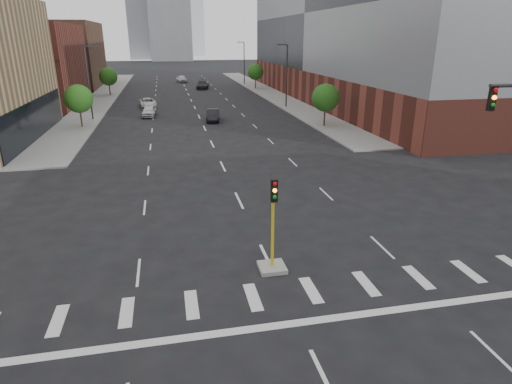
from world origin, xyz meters
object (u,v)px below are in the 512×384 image
object	(u,v)px
car_deep_right	(203,85)
car_distant	(182,79)
median_traffic_signal	(272,251)
car_mid_right	(213,115)
car_near_left	(149,111)
car_far_left	(148,103)

from	to	relation	value
car_deep_right	car_distant	size ratio (longest dim) A/B	1.20
median_traffic_signal	car_mid_right	world-z (taller)	median_traffic_signal
median_traffic_signal	car_distant	xyz separation A→B (m)	(-0.17, 88.48, -0.18)
car_deep_right	car_near_left	bearing A→B (deg)	-97.83
car_mid_right	car_deep_right	distance (m)	36.26
car_near_left	car_distant	distance (m)	46.42
car_mid_right	car_deep_right	bearing A→B (deg)	94.75
car_distant	car_far_left	bearing A→B (deg)	-109.77
car_mid_right	car_distant	size ratio (longest dim) A/B	0.95
median_traffic_signal	car_deep_right	distance (m)	73.69
car_near_left	car_distant	bearing A→B (deg)	87.10
car_far_left	car_deep_right	size ratio (longest dim) A/B	0.88
median_traffic_signal	car_deep_right	world-z (taller)	median_traffic_signal
median_traffic_signal	car_near_left	distance (m)	42.98
median_traffic_signal	car_near_left	size ratio (longest dim) A/B	1.02
median_traffic_signal	car_mid_right	distance (m)	37.44
car_mid_right	car_far_left	world-z (taller)	car_mid_right
car_far_left	car_distant	xyz separation A→B (m)	(6.74, 37.91, 0.11)
median_traffic_signal	car_distant	bearing A→B (deg)	90.11
median_traffic_signal	car_distant	world-z (taller)	median_traffic_signal
car_deep_right	car_distant	xyz separation A→B (m)	(-3.62, 14.87, -0.02)
car_near_left	car_distant	xyz separation A→B (m)	(6.33, 45.99, 0.06)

